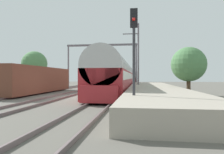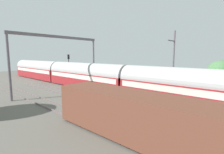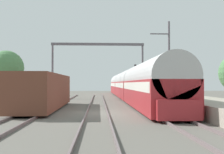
{
  "view_description": "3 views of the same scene",
  "coord_description": "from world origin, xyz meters",
  "px_view_note": "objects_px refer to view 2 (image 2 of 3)",
  "views": [
    {
      "loc": [
        6.82,
        -17.83,
        1.78
      ],
      "look_at": [
        4.36,
        1.0,
        1.78
      ],
      "focal_mm": 33.0,
      "sensor_mm": 36.0,
      "label": 1
    },
    {
      "loc": [
        -12.82,
        -1.44,
        5.23
      ],
      "look_at": [
        0.58,
        10.31,
        2.87
      ],
      "focal_mm": 26.9,
      "sensor_mm": 36.0,
      "label": 2
    },
    {
      "loc": [
        0.12,
        -19.72,
        2.11
      ],
      "look_at": [
        2.18,
        23.17,
        3.12
      ],
      "focal_mm": 44.54,
      "sensor_mm": 36.0,
      "label": 3
    }
  ],
  "objects_px": {
    "person_crossing": "(87,79)",
    "railway_signal_far": "(69,64)",
    "passenger_train": "(85,75)",
    "freight_car": "(143,118)",
    "catenary_gantry": "(59,52)"
  },
  "relations": [
    {
      "from": "passenger_train",
      "to": "railway_signal_far",
      "type": "bearing_deg",
      "value": 75.18
    },
    {
      "from": "person_crossing",
      "to": "railway_signal_far",
      "type": "height_order",
      "value": "railway_signal_far"
    },
    {
      "from": "freight_car",
      "to": "catenary_gantry",
      "type": "xyz_separation_m",
      "value": [
        4.36,
        15.98,
        4.21
      ]
    },
    {
      "from": "person_crossing",
      "to": "freight_car",
      "type": "bearing_deg",
      "value": -175.38
    },
    {
      "from": "freight_car",
      "to": "person_crossing",
      "type": "relative_size",
      "value": 7.51
    },
    {
      "from": "passenger_train",
      "to": "person_crossing",
      "type": "xyz_separation_m",
      "value": [
        1.76,
        1.56,
        -0.94
      ]
    },
    {
      "from": "passenger_train",
      "to": "freight_car",
      "type": "bearing_deg",
      "value": -118.89
    },
    {
      "from": "railway_signal_far",
      "to": "catenary_gantry",
      "type": "xyz_separation_m",
      "value": [
        -6.28,
        -7.07,
        2.3
      ]
    },
    {
      "from": "freight_car",
      "to": "railway_signal_far",
      "type": "xyz_separation_m",
      "value": [
        10.64,
        23.05,
        1.91
      ]
    },
    {
      "from": "freight_car",
      "to": "railway_signal_far",
      "type": "bearing_deg",
      "value": 65.22
    },
    {
      "from": "freight_car",
      "to": "railway_signal_far",
      "type": "distance_m",
      "value": 25.46
    },
    {
      "from": "person_crossing",
      "to": "railway_signal_far",
      "type": "distance_m",
      "value": 6.16
    },
    {
      "from": "passenger_train",
      "to": "freight_car",
      "type": "height_order",
      "value": "passenger_train"
    },
    {
      "from": "railway_signal_far",
      "to": "catenary_gantry",
      "type": "height_order",
      "value": "catenary_gantry"
    },
    {
      "from": "passenger_train",
      "to": "person_crossing",
      "type": "distance_m",
      "value": 2.53
    }
  ]
}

